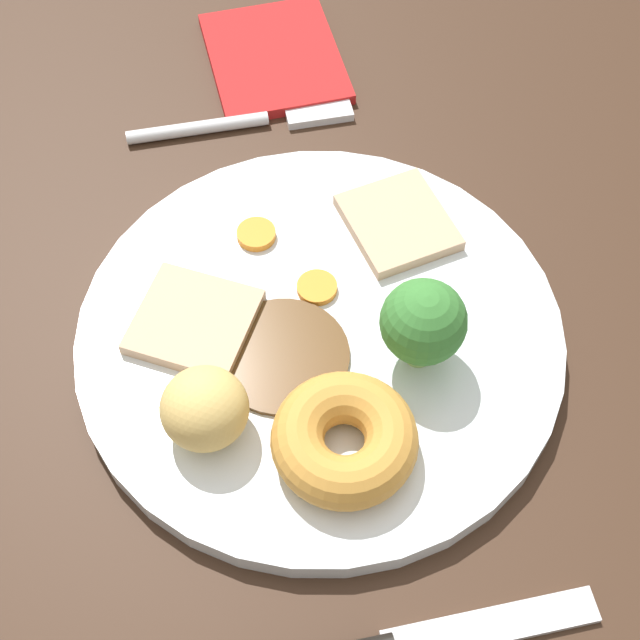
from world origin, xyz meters
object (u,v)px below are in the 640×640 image
dinner_plate (320,336)px  roast_potato_left (205,409)px  meat_slice_main (398,222)px  carrot_coin_front (256,234)px  meat_slice_under (194,321)px  carrot_coin_back (317,288)px  yorkshire_pudding (344,439)px  fork (248,121)px  broccoli_floret (423,323)px  folded_napkin (274,58)px

dinner_plate → roast_potato_left: (4.14, -7.34, 2.76)cm
dinner_plate → meat_slice_main: bearing=131.0°
carrot_coin_front → dinner_plate: bearing=13.2°
meat_slice_under → carrot_coin_back: size_ratio=2.71×
meat_slice_main → carrot_coin_back: size_ratio=2.74×
dinner_plate → meat_slice_under: bearing=-109.1°
meat_slice_under → carrot_coin_front: size_ratio=2.71×
meat_slice_under → roast_potato_left: size_ratio=1.39×
meat_slice_main → meat_slice_under: bearing=-75.4°
yorkshire_pudding → carrot_coin_back: yorkshire_pudding is taller
fork → dinner_plate: bearing=-85.9°
yorkshire_pudding → broccoli_floret: (-4.30, 5.61, 1.96)cm
yorkshire_pudding → carrot_coin_back: 10.36cm
meat_slice_main → fork: (-12.24, -6.29, -1.41)cm
meat_slice_under → carrot_coin_front: bearing=136.3°
meat_slice_main → carrot_coin_back: bearing=-62.8°
carrot_coin_back → fork: carrot_coin_back is taller
carrot_coin_front → broccoli_floret: size_ratio=0.41×
dinner_plate → roast_potato_left: bearing=-60.6°
carrot_coin_back → broccoli_floret: (5.87, 4.03, 3.11)cm
folded_napkin → roast_potato_left: bearing=-21.7°
carrot_coin_back → fork: (-15.33, -0.28, -1.23)cm
broccoli_floret → fork: (-21.20, -4.32, -4.34)cm
fork → carrot_coin_back: bearing=-83.7°
broccoli_floret → roast_potato_left: bearing=-85.5°
meat_slice_main → meat_slice_under: size_ratio=1.01×
dinner_plate → broccoli_floret: broccoli_floret is taller
meat_slice_under → meat_slice_main: bearing=104.6°
meat_slice_under → fork: size_ratio=0.41×
yorkshire_pudding → folded_napkin: yorkshire_pudding is taller
meat_slice_under → carrot_coin_front: 7.13cm
meat_slice_under → roast_potato_left: (6.44, -0.67, 1.66)cm
roast_potato_left → folded_napkin: roast_potato_left is taller
dinner_plate → meat_slice_under: size_ratio=4.33×
yorkshire_pudding → folded_napkin: bearing=171.5°
meat_slice_main → broccoli_floret: bearing=-12.4°
carrot_coin_back → yorkshire_pudding: bearing=-8.8°
yorkshire_pudding → folded_napkin: size_ratio=0.68×
roast_potato_left → fork: 23.64cm
meat_slice_under → carrot_coin_front: meat_slice_under is taller
dinner_plate → fork: size_ratio=1.79×
roast_potato_left → meat_slice_main: bearing=125.3°
dinner_plate → broccoli_floret: 6.93cm
carrot_coin_back → dinner_plate: bearing=-13.1°
yorkshire_pudding → roast_potato_left: roast_potato_left is taller
dinner_plate → meat_slice_main: 8.86cm
fork → roast_potato_left: bearing=-103.9°
carrot_coin_front → yorkshire_pudding: bearing=3.0°
folded_napkin → meat_slice_under: bearing=-25.9°
meat_slice_main → yorkshire_pudding: (13.26, -7.58, 0.97)cm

